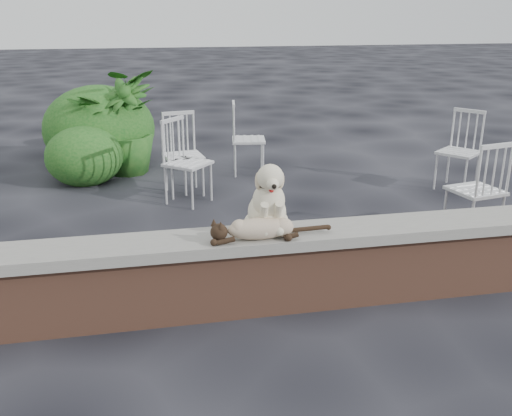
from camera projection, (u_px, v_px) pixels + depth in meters
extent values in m
plane|color=black|center=(341.00, 299.00, 4.27)|extent=(60.00, 60.00, 0.00)
cube|color=brown|center=(342.00, 269.00, 4.19)|extent=(6.00, 0.30, 0.50)
cube|color=slate|center=(344.00, 232.00, 4.09)|extent=(6.20, 0.40, 0.08)
imported|color=#154C18|center=(110.00, 120.00, 7.55)|extent=(1.51, 1.42, 1.34)
imported|color=#154C18|center=(126.00, 126.00, 7.36)|extent=(0.98, 0.98, 1.24)
ellipsoid|color=#154C18|center=(84.00, 157.00, 7.02)|extent=(0.95, 0.87, 0.75)
ellipsoid|color=#154C18|center=(99.00, 129.00, 7.67)|extent=(1.48, 1.36, 1.17)
ellipsoid|color=#154C18|center=(97.00, 129.00, 8.83)|extent=(0.83, 0.76, 0.65)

